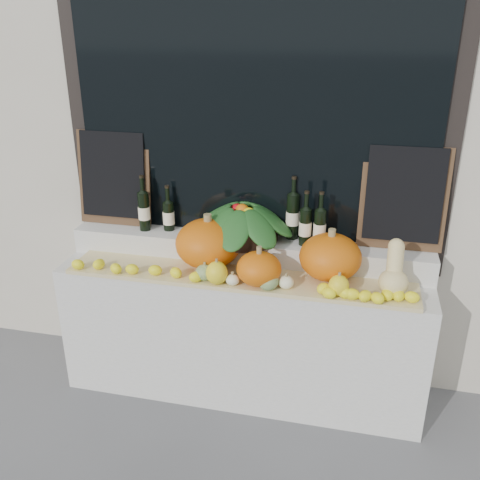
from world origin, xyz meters
name	(u,v)px	position (x,y,z in m)	size (l,w,h in m)	color
storefront_facade	(268,31)	(0.00, 2.25, 2.25)	(7.00, 0.94, 4.50)	beige
display_sill	(243,331)	(0.00, 1.52, 0.44)	(2.30, 0.55, 0.88)	silver
rear_tier	(248,250)	(0.00, 1.68, 0.96)	(2.30, 0.25, 0.16)	silver
straw_bedding	(238,278)	(0.00, 1.40, 0.89)	(2.10, 0.32, 0.03)	tan
pumpkin_left	(208,243)	(-0.21, 1.50, 1.06)	(0.40, 0.40, 0.30)	orange
pumpkin_right	(330,257)	(0.53, 1.50, 1.04)	(0.36, 0.36, 0.27)	orange
pumpkin_center	(259,269)	(0.14, 1.33, 1.00)	(0.26, 0.26, 0.20)	orange
butternut_squash	(394,273)	(0.89, 1.40, 1.02)	(0.17, 0.22, 0.30)	#F1D78E
decorative_gourds	(256,278)	(0.13, 1.29, 0.96)	(0.89, 0.15, 0.16)	#2A621D
lemon_heap	(234,280)	(0.00, 1.29, 0.94)	(2.20, 0.16, 0.06)	#FFF71A
produce_bowl	(242,222)	(-0.03, 1.66, 1.15)	(0.69, 0.69, 0.24)	black
wine_bottle_far_left	(144,211)	(-0.69, 1.66, 1.17)	(0.08, 0.08, 0.37)	black
wine_bottle_near_left	(169,215)	(-0.54, 1.70, 1.14)	(0.08, 0.08, 0.30)	black
wine_bottle_tall	(293,216)	(0.27, 1.74, 1.19)	(0.08, 0.08, 0.40)	black
wine_bottle_near_right	(305,226)	(0.36, 1.66, 1.16)	(0.08, 0.08, 0.34)	black
wine_bottle_far_right	(320,228)	(0.45, 1.64, 1.16)	(0.08, 0.08, 0.35)	black
chalkboard_left	(113,177)	(-0.92, 1.74, 1.36)	(0.50, 0.10, 0.62)	#4C331E
chalkboard_right	(404,197)	(0.92, 1.74, 1.36)	(0.50, 0.10, 0.62)	#4C331E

